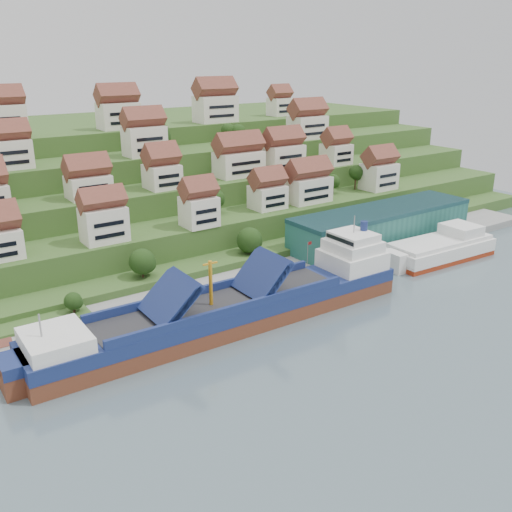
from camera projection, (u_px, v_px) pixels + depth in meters
ground at (273, 311)px, 127.77m from camera, size 300.00×300.00×0.00m
quay at (300, 269)px, 149.77m from camera, size 180.00×14.00×2.20m
hillside at (102, 183)px, 204.14m from camera, size 260.00×128.00×31.00m
hillside_village at (148, 162)px, 166.63m from camera, size 158.95×64.79×29.54m
hillside_trees at (163, 193)px, 157.34m from camera, size 143.84×61.77×31.08m
warehouse at (382, 225)px, 166.53m from camera, size 60.00×15.00×10.00m
flagpole at (308, 255)px, 142.95m from camera, size 1.28×0.16×8.00m
cargo_ship at (239, 309)px, 120.66m from camera, size 84.29×14.21×18.74m
second_ship at (441, 249)px, 159.55m from camera, size 33.25×13.66×9.49m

